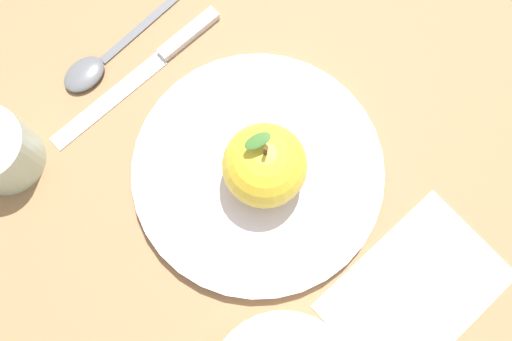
{
  "coord_description": "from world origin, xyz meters",
  "views": [
    {
      "loc": [
        -0.12,
        0.1,
        0.56
      ],
      "look_at": [
        -0.02,
        0.0,
        0.02
      ],
      "focal_mm": 39.48,
      "sensor_mm": 36.0,
      "label": 1
    }
  ],
  "objects_px": {
    "spoon": "(98,63)",
    "knife": "(152,64)",
    "dinner_plate": "(256,173)",
    "linen_napkin": "(415,291)",
    "apple": "(263,167)"
  },
  "relations": [
    {
      "from": "spoon",
      "to": "knife",
      "type": "bearing_deg",
      "value": -132.52
    },
    {
      "from": "spoon",
      "to": "dinner_plate",
      "type": "bearing_deg",
      "value": -168.02
    },
    {
      "from": "knife",
      "to": "linen_napkin",
      "type": "height_order",
      "value": "knife"
    },
    {
      "from": "dinner_plate",
      "to": "linen_napkin",
      "type": "distance_m",
      "value": 0.19
    },
    {
      "from": "knife",
      "to": "apple",
      "type": "bearing_deg",
      "value": -179.84
    },
    {
      "from": "apple",
      "to": "dinner_plate",
      "type": "bearing_deg",
      "value": 0.75
    },
    {
      "from": "spoon",
      "to": "linen_napkin",
      "type": "xyz_separation_m",
      "value": [
        -0.39,
        -0.08,
        -0.0
      ]
    },
    {
      "from": "spoon",
      "to": "linen_napkin",
      "type": "height_order",
      "value": "spoon"
    },
    {
      "from": "apple",
      "to": "linen_napkin",
      "type": "xyz_separation_m",
      "value": [
        -0.18,
        -0.04,
        -0.06
      ]
    },
    {
      "from": "apple",
      "to": "spoon",
      "type": "bearing_deg",
      "value": 11.51
    },
    {
      "from": "knife",
      "to": "linen_napkin",
      "type": "xyz_separation_m",
      "value": [
        -0.35,
        -0.04,
        -0.0
      ]
    },
    {
      "from": "spoon",
      "to": "linen_napkin",
      "type": "distance_m",
      "value": 0.4
    },
    {
      "from": "apple",
      "to": "spoon",
      "type": "distance_m",
      "value": 0.22
    },
    {
      "from": "linen_napkin",
      "to": "knife",
      "type": "bearing_deg",
      "value": 6.0
    },
    {
      "from": "dinner_plate",
      "to": "apple",
      "type": "relative_size",
      "value": 2.63
    }
  ]
}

